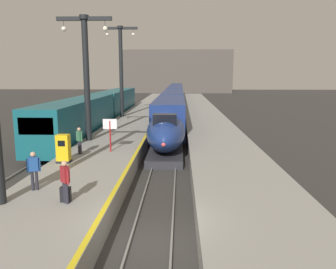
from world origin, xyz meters
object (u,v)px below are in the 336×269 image
highspeed_train_main (174,99)px  passenger_near_edge (65,179)px  departure_info_board (110,128)px  passenger_mid_platform (79,139)px  passenger_far_waiting (34,168)px  regional_train_adjacent (102,108)px  station_column_mid (86,67)px  rolling_suitcase (66,194)px  station_column_far (121,64)px  ticket_machine_yellow (63,150)px

highspeed_train_main → passenger_near_edge: 45.59m
passenger_near_edge → departure_info_board: (-0.11, 9.04, 0.52)m
passenger_mid_platform → passenger_far_waiting: size_ratio=1.00×
regional_train_adjacent → departure_info_board: size_ratio=17.26×
passenger_far_waiting → departure_info_board: size_ratio=0.80×
station_column_mid → passenger_mid_platform: station_column_mid is taller
passenger_mid_platform → departure_info_board: size_ratio=0.80×
departure_info_board → regional_train_adjacent: bearing=104.7°
regional_train_adjacent → passenger_near_edge: (4.74, -26.69, -0.09)m
passenger_near_edge → station_column_mid: bearing=101.2°
passenger_near_edge → passenger_far_waiting: 2.35m
regional_train_adjacent → passenger_far_waiting: 25.40m
highspeed_train_main → rolling_suitcase: bearing=-94.3°
departure_info_board → station_column_far: bearing=97.4°
station_column_far → passenger_far_waiting: bearing=-88.5°
station_column_mid → ticket_machine_yellow: 8.18m
passenger_mid_platform → departure_info_board: 2.02m
passenger_near_edge → ticket_machine_yellow: 6.54m
passenger_mid_platform → ticket_machine_yellow: passenger_mid_platform is taller
passenger_mid_platform → highspeed_train_main: bearing=82.0°
highspeed_train_main → regional_train_adjacent: (-8.10, -18.78, 0.16)m
passenger_far_waiting → departure_info_board: 7.79m
highspeed_train_main → passenger_mid_platform: highspeed_train_main is taller
ticket_machine_yellow → departure_info_board: (2.08, 2.88, 0.77)m
station_column_far → passenger_far_waiting: size_ratio=6.16×
station_column_mid → station_column_far: size_ratio=0.88×
highspeed_train_main → station_column_far: 19.38m
regional_train_adjacent → passenger_far_waiting: regional_train_adjacent is taller
highspeed_train_main → ticket_machine_yellow: (-5.55, -39.31, -0.18)m
highspeed_train_main → departure_info_board: 36.60m
station_column_far → departure_info_board: station_column_far is taller
station_column_far → passenger_mid_platform: (0.66, -19.57, -5.18)m
station_column_far → passenger_far_waiting: station_column_far is taller
regional_train_adjacent → station_column_far: 5.65m
station_column_mid → passenger_near_edge: size_ratio=5.40×
departure_info_board → highspeed_train_main: bearing=84.6°
passenger_far_waiting → rolling_suitcase: size_ratio=1.72×
highspeed_train_main → passenger_near_edge: highspeed_train_main is taller
highspeed_train_main → regional_train_adjacent: size_ratio=2.08×
highspeed_train_main → passenger_far_waiting: bearing=-96.7°
passenger_far_waiting → departure_info_board: (1.74, 7.58, 0.52)m
passenger_mid_platform → ticket_machine_yellow: 2.09m
passenger_near_edge → passenger_mid_platform: bearing=102.9°
regional_train_adjacent → passenger_near_edge: size_ratio=21.66×
departure_info_board → station_column_mid: bearing=122.8°
passenger_far_waiting → ticket_machine_yellow: (-0.34, 4.70, -0.25)m
highspeed_train_main → departure_info_board: (-3.47, -36.43, 0.59)m
regional_train_adjacent → ticket_machine_yellow: 20.70m
regional_train_adjacent → passenger_far_waiting: bearing=-83.5°
station_column_far → rolling_suitcase: station_column_far is taller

